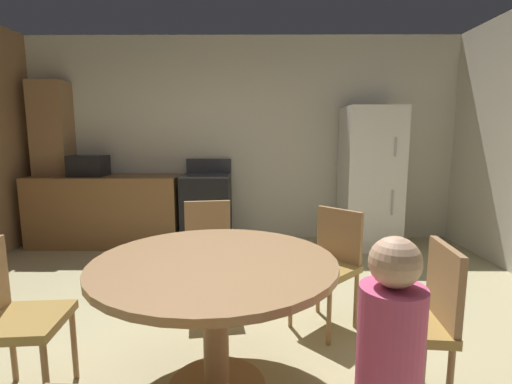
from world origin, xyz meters
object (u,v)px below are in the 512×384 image
at_px(oven_range, 207,209).
at_px(person_child, 388,382).
at_px(dining_table, 215,286).
at_px(chair_west, 10,313).
at_px(chair_northeast, 330,260).
at_px(chair_east, 419,314).
at_px(microwave, 89,166).
at_px(refrigerator, 370,178).
at_px(chair_north, 208,248).

relative_size(oven_range, person_child, 1.01).
distance_m(dining_table, chair_west, 1.07).
xyz_separation_m(chair_northeast, chair_east, (0.30, -0.84, 0.00)).
distance_m(chair_northeast, person_child, 1.49).
relative_size(dining_table, person_child, 1.19).
distance_m(dining_table, person_child, 1.00).
distance_m(chair_east, chair_west, 2.12).
height_order(oven_range, chair_east, oven_range).
distance_m(oven_range, person_child, 3.73).
bearing_deg(dining_table, microwave, 124.42).
bearing_deg(chair_west, person_child, -25.35).
bearing_deg(microwave, refrigerator, -0.81).
distance_m(chair_west, person_child, 1.85).
xyz_separation_m(dining_table, chair_north, (-0.18, 1.05, -0.11)).
relative_size(dining_table, chair_north, 1.49).
relative_size(oven_range, chair_northeast, 1.26).
xyz_separation_m(refrigerator, dining_table, (-1.64, -2.77, -0.27)).
bearing_deg(chair_east, oven_range, -57.76).
bearing_deg(refrigerator, chair_west, -133.29).
bearing_deg(person_child, chair_northeast, -45.75).
relative_size(oven_range, microwave, 2.50).
height_order(microwave, chair_northeast, microwave).
bearing_deg(chair_north, person_child, 15.94).
bearing_deg(chair_west, chair_east, -5.06).
bearing_deg(dining_table, chair_north, 99.60).
relative_size(chair_north, chair_west, 1.00).
xyz_separation_m(refrigerator, chair_east, (-0.58, -2.86, -0.38)).
height_order(oven_range, chair_west, oven_range).
bearing_deg(oven_range, chair_west, -102.10).
bearing_deg(person_child, dining_table, -0.00).
xyz_separation_m(dining_table, person_child, (0.68, -0.74, -0.03)).
bearing_deg(microwave, chair_east, -44.25).
distance_m(dining_table, chair_north, 1.07).
height_order(microwave, chair_north, microwave).
xyz_separation_m(refrigerator, chair_west, (-2.69, -2.86, -0.38)).
height_order(chair_northeast, chair_east, same).
xyz_separation_m(chair_north, person_child, (0.85, -1.78, 0.08)).
bearing_deg(refrigerator, microwave, 179.19).
bearing_deg(microwave, chair_north, -45.26).
bearing_deg(refrigerator, chair_north, -136.52).
bearing_deg(dining_table, person_child, -47.46).
bearing_deg(chair_east, microwave, -39.13).
bearing_deg(dining_table, chair_west, -175.00).
bearing_deg(chair_northeast, microwave, -82.09).
bearing_deg(chair_east, chair_west, 5.06).
height_order(refrigerator, chair_east, refrigerator).
xyz_separation_m(chair_northeast, chair_west, (-1.82, -0.84, 0.00)).
xyz_separation_m(refrigerator, chair_northeast, (-0.88, -2.02, -0.38)).
bearing_deg(chair_north, dining_table, 0.00).
relative_size(refrigerator, dining_table, 1.36).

